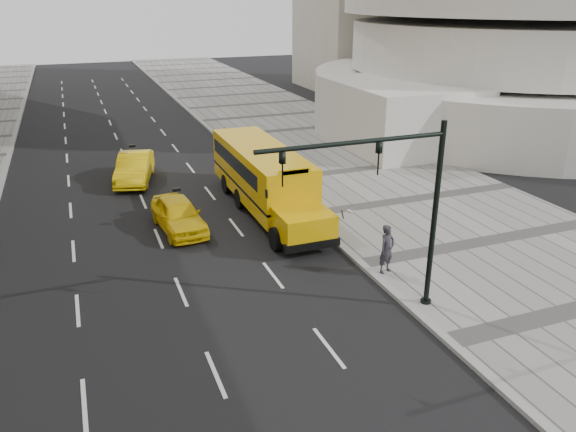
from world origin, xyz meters
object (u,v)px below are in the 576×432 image
object	(u,v)px
traffic_signal	(398,199)
pedestrian	(387,249)
taxi_far	(134,168)
taxi_near	(178,214)
school_bus	(263,174)

from	to	relation	value
traffic_signal	pedestrian	bearing A→B (deg)	62.63
traffic_signal	taxi_far	bearing A→B (deg)	109.33
taxi_near	traffic_signal	xyz separation A→B (m)	(5.15, -9.63, 3.35)
taxi_far	taxi_near	bearing A→B (deg)	-68.72
taxi_near	taxi_far	world-z (taller)	taxi_far
taxi_near	taxi_far	bearing A→B (deg)	91.88
pedestrian	traffic_signal	size ratio (longest dim) A/B	0.30
taxi_near	traffic_signal	size ratio (longest dim) A/B	0.68
taxi_near	taxi_far	distance (m)	7.90
taxi_far	pedestrian	bearing A→B (deg)	-49.60
taxi_near	traffic_signal	distance (m)	11.43
taxi_near	school_bus	bearing A→B (deg)	11.24
school_bus	traffic_signal	xyz separation A→B (m)	(0.69, -10.95, 2.33)
pedestrian	traffic_signal	xyz separation A→B (m)	(-1.27, -2.46, 3.00)
taxi_near	traffic_signal	world-z (taller)	traffic_signal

